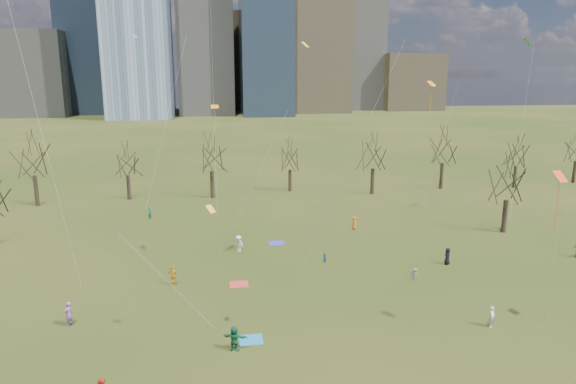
{
  "coord_description": "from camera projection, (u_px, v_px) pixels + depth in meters",
  "views": [
    {
      "loc": [
        -6.98,
        -34.21,
        17.69
      ],
      "look_at": [
        0.0,
        12.0,
        7.0
      ],
      "focal_mm": 32.0,
      "sensor_mm": 36.0,
      "label": 1
    }
  ],
  "objects": [
    {
      "name": "blanket_navy",
      "position": [
        276.0,
        243.0,
        55.16
      ],
      "size": [
        1.6,
        1.5,
        0.03
      ],
      "primitive_type": "cube",
      "color": "#282FBE",
      "rests_on": "ground"
    },
    {
      "name": "bare_tree_row",
      "position": [
        261.0,
        159.0,
        72.43
      ],
      "size": [
        113.04,
        29.8,
        9.5
      ],
      "color": "black",
      "rests_on": "ground"
    },
    {
      "name": "kites_airborne",
      "position": [
        324.0,
        120.0,
        46.01
      ],
      "size": [
        73.62,
        44.72,
        34.45
      ],
      "color": "orange",
      "rests_on": "ground"
    },
    {
      "name": "blanket_crimson",
      "position": [
        239.0,
        284.0,
        44.35
      ],
      "size": [
        1.6,
        1.5,
        0.03
      ],
      "primitive_type": "cube",
      "color": "red",
      "rests_on": "ground"
    },
    {
      "name": "person_12",
      "position": [
        354.0,
        223.0,
        60.11
      ],
      "size": [
        0.68,
        0.85,
        1.51
      ],
      "primitive_type": "imported",
      "rotation": [
        0.0,
        0.0,
        1.88
      ],
      "color": "#E45A19",
      "rests_on": "ground"
    },
    {
      "name": "ground",
      "position": [
        312.0,
        320.0,
        37.93
      ],
      "size": [
        500.0,
        500.0,
        0.0
      ],
      "primitive_type": "plane",
      "color": "black",
      "rests_on": "ground"
    },
    {
      "name": "person_9",
      "position": [
        239.0,
        244.0,
        52.39
      ],
      "size": [
        1.26,
        1.2,
        1.72
      ],
      "primitive_type": "imported",
      "rotation": [
        0.0,
        0.0,
        5.59
      ],
      "color": "silver",
      "rests_on": "ground"
    },
    {
      "name": "person_13",
      "position": [
        150.0,
        213.0,
        64.25
      ],
      "size": [
        0.68,
        0.71,
        1.64
      ],
      "primitive_type": "imported",
      "rotation": [
        0.0,
        0.0,
        2.27
      ],
      "color": "#186E5F",
      "rests_on": "ground"
    },
    {
      "name": "downtown_skyline",
      "position": [
        217.0,
        27.0,
        231.91
      ],
      "size": [
        212.5,
        78.0,
        118.0
      ],
      "color": "slate",
      "rests_on": "ground"
    },
    {
      "name": "person_1",
      "position": [
        492.0,
        317.0,
        36.72
      ],
      "size": [
        0.66,
        0.67,
        1.56
      ],
      "primitive_type": "imported",
      "rotation": [
        0.0,
        0.0,
        0.82
      ],
      "color": "silver",
      "rests_on": "ground"
    },
    {
      "name": "person_4",
      "position": [
        173.0,
        275.0,
        44.04
      ],
      "size": [
        1.11,
        0.73,
        1.76
      ],
      "primitive_type": "imported",
      "rotation": [
        0.0,
        0.0,
        2.82
      ],
      "color": "gold",
      "rests_on": "ground"
    },
    {
      "name": "person_6",
      "position": [
        447.0,
        256.0,
        48.88
      ],
      "size": [
        0.89,
        0.95,
        1.63
      ],
      "primitive_type": "imported",
      "rotation": [
        0.0,
        0.0,
        4.09
      ],
      "color": "black",
      "rests_on": "ground"
    },
    {
      "name": "person_7",
      "position": [
        69.0,
        314.0,
        36.83
      ],
      "size": [
        0.7,
        0.8,
        1.84
      ],
      "primitive_type": "imported",
      "rotation": [
        0.0,
        0.0,
        4.23
      ],
      "color": "#864F9E",
      "rests_on": "ground"
    },
    {
      "name": "blanket_teal",
      "position": [
        251.0,
        340.0,
        35.06
      ],
      "size": [
        1.6,
        1.5,
        0.03
      ],
      "primitive_type": "cube",
      "color": "teal",
      "rests_on": "ground"
    },
    {
      "name": "person_5",
      "position": [
        234.0,
        338.0,
        33.54
      ],
      "size": [
        1.69,
        0.99,
        1.74
      ],
      "primitive_type": "imported",
      "rotation": [
        0.0,
        0.0,
        2.83
      ],
      "color": "#166741",
      "rests_on": "ground"
    },
    {
      "name": "person_3",
      "position": [
        415.0,
        274.0,
        45.17
      ],
      "size": [
        0.76,
        0.82,
        1.11
      ],
      "primitive_type": "imported",
      "rotation": [
        0.0,
        0.0,
        2.21
      ],
      "color": "slate",
      "rests_on": "ground"
    },
    {
      "name": "person_8",
      "position": [
        324.0,
        258.0,
        49.34
      ],
      "size": [
        0.57,
        0.6,
        0.98
      ],
      "primitive_type": "imported",
      "rotation": [
        0.0,
        0.0,
        5.27
      ],
      "color": "#225A97",
      "rests_on": "ground"
    }
  ]
}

